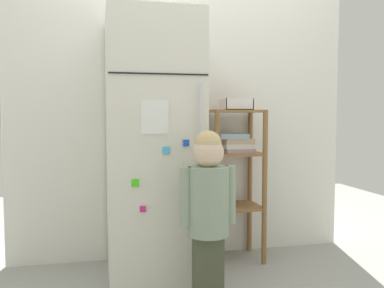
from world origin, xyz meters
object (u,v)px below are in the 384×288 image
(fruit_bin, at_px, (236,105))
(child_standing, at_px, (208,200))
(refrigerator, at_px, (153,147))
(pantry_shelf_unit, at_px, (234,165))

(fruit_bin, bearing_deg, child_standing, -120.00)
(refrigerator, height_order, fruit_bin, refrigerator)
(refrigerator, bearing_deg, child_standing, -65.59)
(pantry_shelf_unit, distance_m, fruit_bin, 0.43)
(pantry_shelf_unit, height_order, fruit_bin, fruit_bin)
(child_standing, bearing_deg, refrigerator, 114.41)
(fruit_bin, bearing_deg, refrigerator, -166.80)
(child_standing, height_order, fruit_bin, fruit_bin)
(child_standing, distance_m, fruit_bin, 0.93)
(refrigerator, xyz_separation_m, child_standing, (0.23, -0.51, -0.26))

